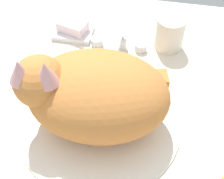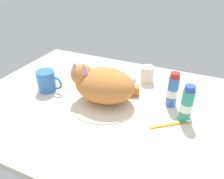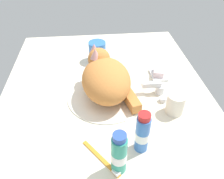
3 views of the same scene
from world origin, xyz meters
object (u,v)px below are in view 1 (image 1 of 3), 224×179
at_px(rinse_cup, 170,33).
at_px(soap_bar, 73,26).
at_px(faucet, 118,43).
at_px(cat, 92,93).

bearing_deg(rinse_cup, soap_bar, 179.78).
relative_size(faucet, cat, 0.49).
height_order(cat, soap_bar, cat).
xyz_separation_m(cat, rinse_cup, (0.12, 0.23, -0.04)).
height_order(faucet, cat, cat).
height_order(rinse_cup, soap_bar, rinse_cup).
bearing_deg(faucet, soap_bar, 162.57).
xyz_separation_m(rinse_cup, soap_bar, (-0.22, 0.00, -0.01)).
bearing_deg(faucet, cat, -93.05).
bearing_deg(faucet, rinse_cup, 17.46).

